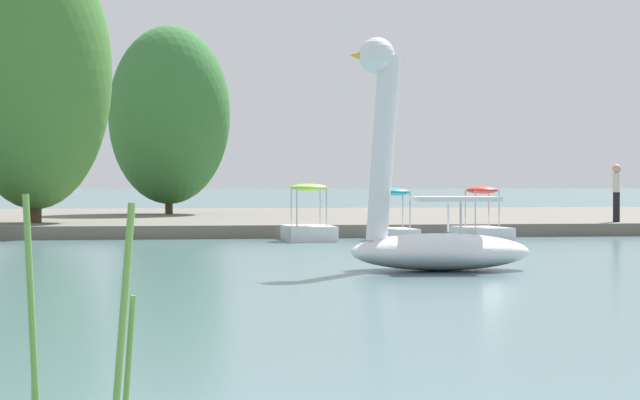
{
  "coord_description": "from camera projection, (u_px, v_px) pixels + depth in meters",
  "views": [
    {
      "loc": [
        -1.48,
        -5.51,
        1.52
      ],
      "look_at": [
        2.31,
        19.89,
        1.16
      ],
      "focal_mm": 68.72,
      "sensor_mm": 36.0,
      "label": 1
    }
  ],
  "objects": [
    {
      "name": "tree_willow_near_path",
      "position": [
        169.0,
        115.0,
        45.42
      ],
      "size": [
        6.27,
        6.64,
        7.01
      ],
      "color": "#4C3823",
      "rests_on": "shore_bank_far"
    },
    {
      "name": "pedal_boat_red",
      "position": [
        482.0,
        225.0,
        32.91
      ],
      "size": [
        1.28,
        2.14,
        1.43
      ],
      "color": "white",
      "rests_on": "ground_plane"
    },
    {
      "name": "tree_willow_overhanging",
      "position": [
        35.0,
        72.0,
        35.3
      ],
      "size": [
        6.2,
        6.33,
        8.34
      ],
      "color": "#423323",
      "rests_on": "shore_bank_far"
    },
    {
      "name": "shore_bank_far",
      "position": [
        179.0,
        220.0,
        44.36
      ],
      "size": [
        155.15,
        22.84,
        0.36
      ],
      "primitive_type": "cube",
      "color": "#6B665B",
      "rests_on": "ground_plane"
    },
    {
      "name": "pedal_boat_teal",
      "position": [
        393.0,
        224.0,
        32.75
      ],
      "size": [
        1.14,
        1.79,
        1.38
      ],
      "color": "white",
      "rests_on": "ground_plane"
    },
    {
      "name": "swan_boat",
      "position": [
        430.0,
        225.0,
        21.2
      ],
      "size": [
        3.23,
        1.89,
        4.03
      ],
      "color": "white",
      "rests_on": "ground_plane"
    },
    {
      "name": "person_on_path",
      "position": [
        617.0,
        190.0,
        36.15
      ],
      "size": [
        0.28,
        0.29,
        1.71
      ],
      "color": "black",
      "rests_on": "shore_bank_far"
    },
    {
      "name": "pedal_boat_lime",
      "position": [
        309.0,
        224.0,
        32.22
      ],
      "size": [
        1.25,
        2.15,
        1.5
      ],
      "color": "white",
      "rests_on": "ground_plane"
    }
  ]
}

